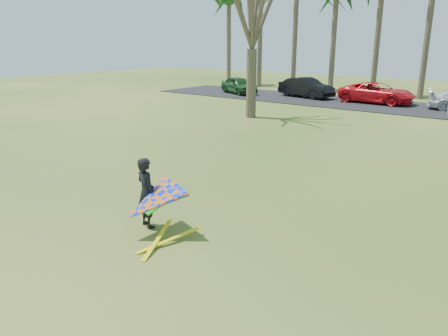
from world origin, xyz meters
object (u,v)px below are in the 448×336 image
Objects in this scene: car_2 at (377,93)px; car_0 at (239,85)px; kite_flyer at (151,201)px; bare_tree_left at (253,1)px; car_1 at (306,87)px.

car_0 is at bearing 99.47° from car_2.
car_2 is at bearing 97.95° from kite_flyer.
bare_tree_left is at bearing 116.44° from kite_flyer.
bare_tree_left is at bearing -115.69° from car_0.
car_1 is (-1.79, 10.75, -6.04)m from bare_tree_left.
kite_flyer is at bearing -147.48° from car_1.
bare_tree_left is 18.65m from kite_flyer.
bare_tree_left reaches higher than car_1.
car_2 reaches higher than car_0.
bare_tree_left is 1.96× the size of car_1.
kite_flyer is (15.67, -25.23, 0.06)m from car_0.
car_0 is 12.04m from car_2.
car_0 is at bearing 121.86° from kite_flyer.
car_0 is at bearing 114.85° from car_1.
kite_flyer is (9.64, -26.54, -0.01)m from car_1.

